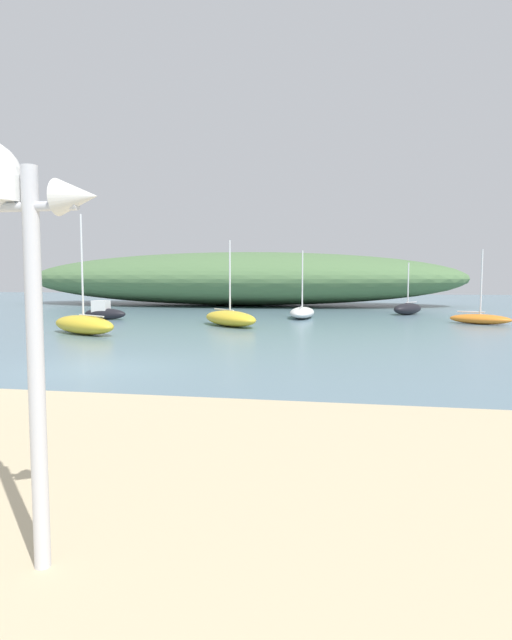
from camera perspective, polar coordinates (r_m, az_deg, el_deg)
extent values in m
plane|color=slate|center=(14.28, -16.74, -5.05)|extent=(120.00, 120.00, 0.00)
ellipsoid|color=#517547|center=(44.11, -2.08, 4.51)|extent=(37.06, 12.23, 4.40)
cylinder|color=silver|center=(4.18, -22.78, -5.25)|extent=(0.12, 0.12, 2.97)
cylinder|color=silver|center=(4.15, -23.32, 11.26)|extent=(0.73, 0.07, 0.07)
cone|color=silver|center=(3.97, -18.86, 12.57)|extent=(0.30, 0.26, 0.26)
ellipsoid|color=white|center=(30.28, 5.04, 0.81)|extent=(1.41, 4.16, 0.62)
cylinder|color=silver|center=(30.21, 5.06, 4.29)|extent=(0.08, 0.08, 3.43)
cylinder|color=silver|center=(29.64, 4.95, 1.45)|extent=(0.08, 1.86, 0.06)
ellipsoid|color=black|center=(30.32, -16.09, 0.65)|extent=(2.53, 0.94, 0.62)
cube|color=silver|center=(30.42, -16.51, 1.44)|extent=(0.91, 0.68, 0.65)
ellipsoid|color=gold|center=(22.84, -18.23, -0.49)|extent=(3.95, 2.94, 0.78)
cylinder|color=silver|center=(22.76, -18.38, 5.39)|extent=(0.08, 0.08, 4.38)
cylinder|color=silver|center=(22.33, -17.47, 0.45)|extent=(1.54, 0.90, 0.06)
ellipsoid|color=black|center=(34.15, 16.15, 1.17)|extent=(2.45, 2.79, 0.73)
cylinder|color=silver|center=(34.09, 16.21, 3.71)|extent=(0.08, 0.08, 2.74)
cylinder|color=silver|center=(34.48, 16.51, 1.86)|extent=(0.78, 1.02, 0.06)
ellipsoid|color=orange|center=(28.57, 23.18, 0.09)|extent=(3.09, 2.08, 0.50)
cylinder|color=silver|center=(28.49, 23.30, 3.67)|extent=(0.08, 0.08, 3.37)
cylinder|color=silver|center=(28.62, 22.34, 0.83)|extent=(1.24, 0.57, 0.06)
ellipsoid|color=gold|center=(25.21, -2.84, 0.17)|extent=(3.77, 3.76, 0.74)
cylinder|color=silver|center=(25.13, -2.86, 4.58)|extent=(0.08, 0.08, 3.58)
cylinder|color=silver|center=(25.68, -3.53, 1.14)|extent=(1.28, 1.27, 0.06)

